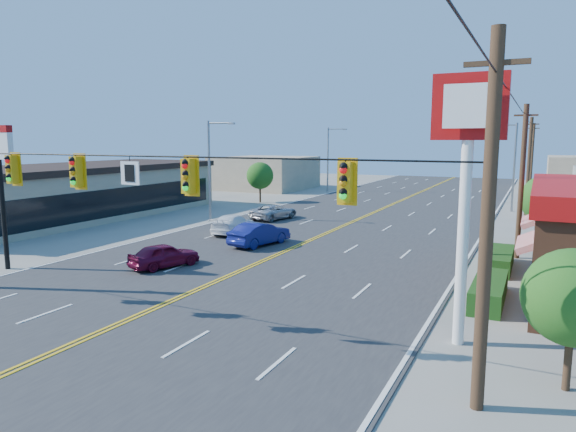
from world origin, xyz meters
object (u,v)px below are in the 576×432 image
at_px(car_magenta, 164,256).
at_px(car_silver, 274,212).
at_px(kfc_pylon, 467,155).
at_px(pizza_hut_sign, 0,167).
at_px(car_blue, 260,235).
at_px(signal_span, 101,189).
at_px(car_white, 233,225).

relative_size(car_magenta, car_silver, 0.82).
distance_m(kfc_pylon, car_silver, 27.08).
height_order(kfc_pylon, pizza_hut_sign, kfc_pylon).
relative_size(kfc_pylon, car_blue, 1.96).
bearing_deg(signal_span, car_white, 108.45).
distance_m(signal_span, pizza_hut_sign, 11.60).
bearing_deg(pizza_hut_sign, kfc_pylon, 0.00).
distance_m(car_magenta, car_white, 9.94).
xyz_separation_m(signal_span, car_silver, (-6.12, 24.17, -4.27)).
relative_size(car_blue, car_white, 0.97).
bearing_deg(car_magenta, kfc_pylon, -172.58).
bearing_deg(signal_span, car_magenta, 116.42).
xyz_separation_m(kfc_pylon, car_magenta, (-14.90, 3.62, -5.42)).
bearing_deg(kfc_pylon, pizza_hut_sign, 180.00).
bearing_deg(car_white, car_magenta, 93.17).
height_order(kfc_pylon, car_white, kfc_pylon).
relative_size(pizza_hut_sign, car_magenta, 1.88).
height_order(kfc_pylon, car_silver, kfc_pylon).
height_order(signal_span, car_silver, signal_span).
bearing_deg(kfc_pylon, signal_span, -160.22).
xyz_separation_m(car_blue, car_silver, (-4.02, 9.60, -0.10)).
distance_m(kfc_pylon, pizza_hut_sign, 22.02).
bearing_deg(signal_span, car_blue, 98.22).
bearing_deg(car_blue, signal_span, 110.22).
relative_size(car_magenta, car_blue, 0.84).
distance_m(signal_span, car_silver, 25.30).
height_order(car_blue, car_silver, car_blue).
distance_m(car_magenta, car_silver, 16.72).
bearing_deg(car_white, signal_span, 99.99).
bearing_deg(car_magenta, car_white, -57.31).
distance_m(pizza_hut_sign, car_magenta, 9.18).
bearing_deg(car_blue, car_white, -25.05).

